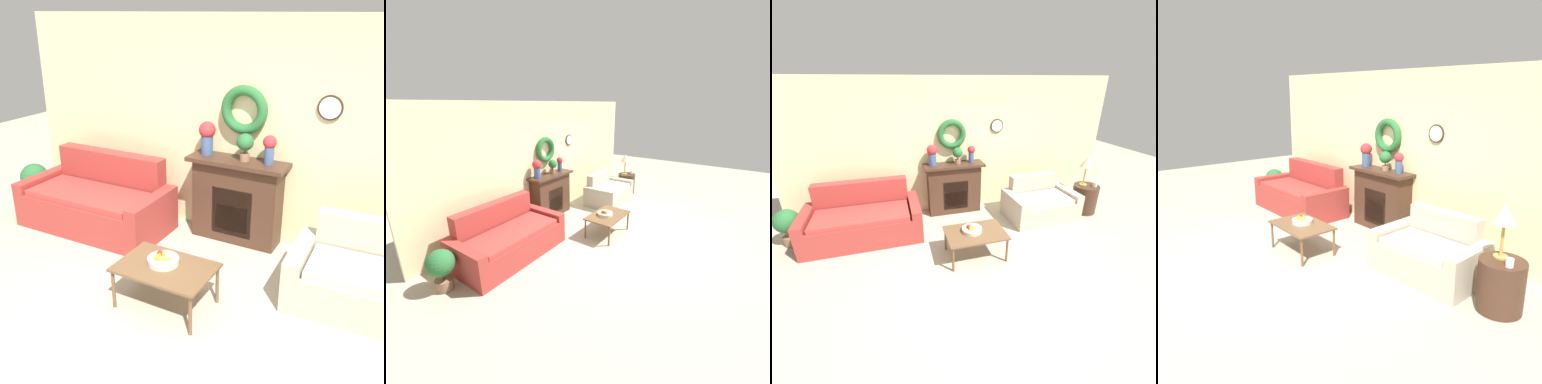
# 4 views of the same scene
# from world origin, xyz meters

# --- Properties ---
(ground_plane) EXTENTS (16.00, 16.00, 0.00)m
(ground_plane) POSITION_xyz_m (0.00, 0.00, 0.00)
(ground_plane) COLOR #ADA38E
(wall_back) EXTENTS (6.80, 0.19, 2.70)m
(wall_back) POSITION_xyz_m (-0.00, 2.35, 1.36)
(wall_back) COLOR beige
(wall_back) RESTS_ON ground_plane
(fireplace) EXTENTS (1.22, 0.41, 1.06)m
(fireplace) POSITION_xyz_m (-0.13, 2.15, 0.54)
(fireplace) COLOR #42281C
(fireplace) RESTS_ON ground_plane
(couch_left) EXTENTS (1.98, 1.00, 0.95)m
(couch_left) POSITION_xyz_m (-1.91, 1.62, 0.33)
(couch_left) COLOR #9E332D
(couch_left) RESTS_ON ground_plane
(loveseat_right) EXTENTS (1.41, 0.93, 0.81)m
(loveseat_right) POSITION_xyz_m (1.51, 1.45, 0.29)
(loveseat_right) COLOR #B2A893
(loveseat_right) RESTS_ON ground_plane
(coffee_table) EXTENTS (0.93, 0.63, 0.44)m
(coffee_table) POSITION_xyz_m (-0.17, 0.54, 0.40)
(coffee_table) COLOR brown
(coffee_table) RESTS_ON ground_plane
(fruit_bowl) EXTENTS (0.31, 0.31, 0.12)m
(fruit_bowl) POSITION_xyz_m (-0.22, 0.58, 0.48)
(fruit_bowl) COLOR beige
(fruit_bowl) RESTS_ON coffee_table
(vase_on_mantel_left) EXTENTS (0.21, 0.21, 0.41)m
(vase_on_mantel_left) POSITION_xyz_m (-0.55, 2.15, 1.30)
(vase_on_mantel_left) COLOR #3D5684
(vase_on_mantel_left) RESTS_ON fireplace
(vase_on_mantel_right) EXTENTS (0.16, 0.16, 0.34)m
(vase_on_mantel_right) POSITION_xyz_m (0.25, 2.15, 1.26)
(vase_on_mantel_right) COLOR #3D5684
(vase_on_mantel_right) RESTS_ON fireplace
(potted_plant_on_mantel) EXTENTS (0.20, 0.20, 0.33)m
(potted_plant_on_mantel) POSITION_xyz_m (-0.05, 2.13, 1.27)
(potted_plant_on_mantel) COLOR #8E664C
(potted_plant_on_mantel) RESTS_ON fireplace
(potted_plant_floor_by_couch) EXTENTS (0.40, 0.40, 0.66)m
(potted_plant_floor_by_couch) POSITION_xyz_m (-3.12, 1.67, 0.40)
(potted_plant_floor_by_couch) COLOR #8E664C
(potted_plant_floor_by_couch) RESTS_ON ground_plane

